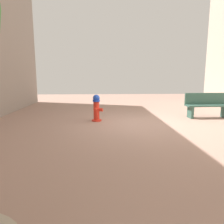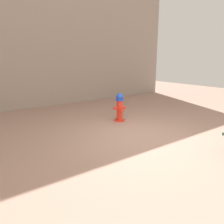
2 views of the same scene
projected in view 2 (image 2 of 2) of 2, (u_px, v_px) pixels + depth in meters
ground_plane at (139, 136)px, 6.00m from camera, size 23.40×23.40×0.00m
fire_hydrant at (120, 107)px, 7.35m from camera, size 0.42×0.44×0.95m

